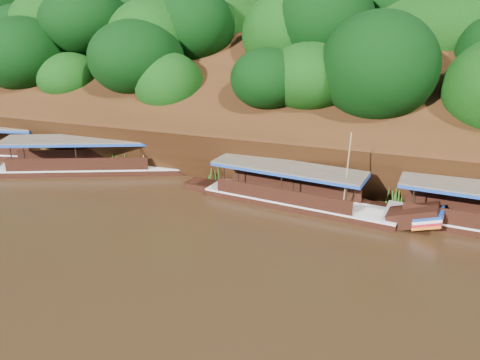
# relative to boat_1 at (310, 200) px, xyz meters

# --- Properties ---
(ground) EXTENTS (160.00, 160.00, 0.00)m
(ground) POSITION_rel_boat_1_xyz_m (-2.13, -7.07, -0.57)
(ground) COLOR black
(ground) RESTS_ON ground
(riverbank) EXTENTS (120.00, 30.06, 19.40)m
(riverbank) POSITION_rel_boat_1_xyz_m (-2.14, 15.65, 1.32)
(riverbank) COLOR black
(riverbank) RESTS_ON ground
(boat_1) EXTENTS (14.78, 3.89, 5.95)m
(boat_1) POSITION_rel_boat_1_xyz_m (0.00, 0.00, 0.00)
(boat_1) COLOR black
(boat_1) RESTS_ON ground
(boat_2) EXTENTS (16.52, 8.52, 5.66)m
(boat_2) POSITION_rel_boat_1_xyz_m (-16.21, 1.53, 0.03)
(boat_2) COLOR black
(boat_2) RESTS_ON ground
(boat_3) EXTENTS (15.42, 5.62, 3.25)m
(boat_3) POSITION_rel_boat_1_xyz_m (-26.69, 1.94, 0.05)
(boat_3) COLOR black
(boat_3) RESTS_ON ground
(reeds) EXTENTS (49.75, 2.20, 2.03)m
(reeds) POSITION_rel_boat_1_xyz_m (-5.07, 2.39, 0.33)
(reeds) COLOR #306B1A
(reeds) RESTS_ON ground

